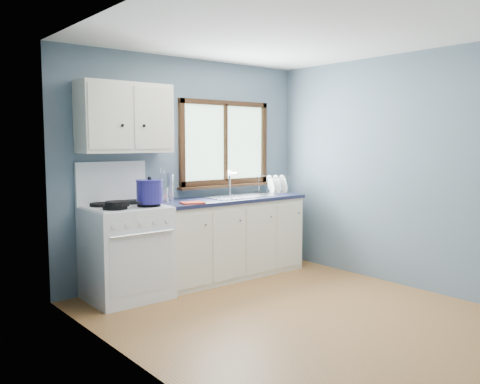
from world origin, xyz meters
TOP-DOWN VIEW (x-y plane):
  - floor at (0.00, 0.00)m, footprint 3.20×3.60m
  - ceiling at (0.00, 0.00)m, footprint 3.20×3.60m
  - wall_back at (0.00, 1.81)m, footprint 3.20×0.02m
  - wall_left at (-1.61, 0.00)m, footprint 0.02×3.60m
  - wall_right at (1.61, 0.00)m, footprint 0.02×3.60m
  - gas_range at (-0.95, 1.47)m, footprint 0.76×0.69m
  - base_cabinets at (0.36, 1.49)m, footprint 1.85×0.60m
  - countertop at (0.36, 1.49)m, footprint 1.89×0.64m
  - sink at (0.54, 1.49)m, footprint 0.84×0.46m
  - window at (0.54, 1.77)m, footprint 1.36×0.10m
  - upper_cabinets at (-0.85, 1.63)m, footprint 0.95×0.35m
  - skillet at (-1.11, 1.30)m, footprint 0.36×0.29m
  - stockpot at (-0.77, 1.30)m, footprint 0.28×0.28m
  - utensil_crock at (-0.40, 1.67)m, footprint 0.13×0.13m
  - thermos at (-0.30, 1.68)m, footprint 0.08×0.08m
  - soap_bottle at (-0.29, 1.73)m, footprint 0.10×0.10m
  - dish_towel at (-0.28, 1.28)m, footprint 0.26×0.22m
  - dish_rack at (1.16, 1.51)m, footprint 0.53×0.47m

SIDE VIEW (x-z plane):
  - floor at x=0.00m, z-range -0.02..0.00m
  - base_cabinets at x=0.36m, z-range -0.03..0.85m
  - gas_range at x=-0.95m, z-range -0.19..1.17m
  - sink at x=0.54m, z-range 0.64..1.08m
  - countertop at x=0.36m, z-range 0.88..0.92m
  - dish_towel at x=-0.28m, z-range 0.92..0.94m
  - dish_rack at x=1.16m, z-range 0.87..1.09m
  - skillet at x=-1.11m, z-range 0.96..1.01m
  - utensil_crock at x=-0.40m, z-range 0.81..1.19m
  - soap_bottle at x=-0.29m, z-range 0.92..1.17m
  - thermos at x=-0.30m, z-range 0.92..1.22m
  - stockpot at x=-0.77m, z-range 0.95..1.21m
  - wall_back at x=0.00m, z-range 0.00..2.50m
  - wall_left at x=-1.61m, z-range 0.00..2.50m
  - wall_right at x=1.61m, z-range 0.00..2.50m
  - window at x=0.54m, z-range 0.96..1.99m
  - upper_cabinets at x=-0.85m, z-range 1.45..2.15m
  - ceiling at x=0.00m, z-range 2.50..2.52m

